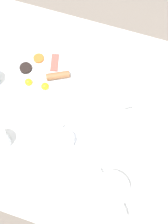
% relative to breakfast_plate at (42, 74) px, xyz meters
% --- Properties ---
extents(ground_plane, '(8.00, 8.00, 0.00)m').
position_rel_breakfast_plate_xyz_m(ground_plane, '(0.11, 0.22, -0.76)').
color(ground_plane, '#70665B').
extents(table, '(0.88, 1.16, 0.75)m').
position_rel_breakfast_plate_xyz_m(table, '(0.11, 0.22, -0.08)').
color(table, white).
rests_on(table, ground_plane).
extents(breakfast_plate, '(0.27, 0.27, 0.04)m').
position_rel_breakfast_plate_xyz_m(breakfast_plate, '(0.00, 0.00, 0.00)').
color(breakfast_plate, white).
rests_on(breakfast_plate, table).
extents(teapot_near, '(0.15, 0.17, 0.13)m').
position_rel_breakfast_plate_xyz_m(teapot_near, '(0.38, 0.40, 0.05)').
color(teapot_near, white).
rests_on(teapot_near, table).
extents(teapot_far, '(0.12, 0.20, 0.13)m').
position_rel_breakfast_plate_xyz_m(teapot_far, '(0.02, 0.45, 0.05)').
color(teapot_far, white).
rests_on(teapot_far, table).
extents(teacup_with_saucer_left, '(0.13, 0.13, 0.06)m').
position_rel_breakfast_plate_xyz_m(teacup_with_saucer_left, '(0.25, 0.18, 0.02)').
color(teacup_with_saucer_left, white).
rests_on(teacup_with_saucer_left, table).
extents(spoon_for_tea, '(0.16, 0.02, 0.00)m').
position_rel_breakfast_plate_xyz_m(spoon_for_tea, '(-0.14, 0.24, -0.01)').
color(spoon_for_tea, silver).
rests_on(spoon_for_tea, table).
extents(fork_spare, '(0.15, 0.09, 0.00)m').
position_rel_breakfast_plate_xyz_m(fork_spare, '(0.44, 0.06, -0.01)').
color(fork_spare, silver).
rests_on(fork_spare, table).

